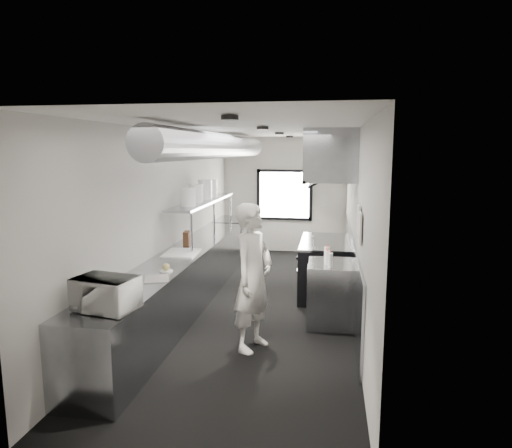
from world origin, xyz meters
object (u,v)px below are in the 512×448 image
at_px(squeeze_bottle_a, 330,260).
at_px(squeeze_bottle_b, 327,258).
at_px(bottle_station, 331,293).
at_px(microwave, 105,294).
at_px(line_cook, 253,277).
at_px(cutting_board, 181,253).
at_px(exhaust_hood, 331,156).
at_px(pass_shelf, 204,202).
at_px(plate_stack_b, 196,193).
at_px(prep_counter, 181,282).
at_px(squeeze_bottle_c, 326,256).
at_px(small_plate, 166,271).
at_px(plate_stack_c, 205,189).
at_px(squeeze_bottle_e, 328,252).
at_px(deli_tub_b, 121,282).
at_px(plate_stack_a, 188,197).
at_px(knife_block, 187,238).
at_px(plate_stack_d, 211,188).
at_px(range, 324,267).
at_px(far_work_table, 232,238).
at_px(deli_tub_a, 100,293).
at_px(squeeze_bottle_d, 326,254).

distance_m(squeeze_bottle_a, squeeze_bottle_b, 0.15).
bearing_deg(bottle_station, microwave, -133.96).
height_order(bottle_station, line_cook, line_cook).
bearing_deg(cutting_board, exhaust_hood, 27.78).
distance_m(pass_shelf, plate_stack_b, 0.39).
xyz_separation_m(prep_counter, pass_shelf, (-0.04, 1.50, 1.09)).
distance_m(exhaust_hood, squeeze_bottle_b, 2.06).
xyz_separation_m(microwave, cutting_board, (-0.06, 2.54, -0.16)).
xyz_separation_m(microwave, squeeze_bottle_a, (2.21, 2.05, -0.07)).
xyz_separation_m(bottle_station, squeeze_bottle_c, (-0.08, 0.00, 0.54)).
height_order(small_plate, plate_stack_c, plate_stack_c).
height_order(squeeze_bottle_c, squeeze_bottle_e, squeeze_bottle_c).
xyz_separation_m(deli_tub_b, squeeze_bottle_a, (2.43, 1.26, 0.06)).
distance_m(small_plate, cutting_board, 1.06).
height_order(prep_counter, plate_stack_b, plate_stack_b).
height_order(bottle_station, squeeze_bottle_e, squeeze_bottle_e).
height_order(exhaust_hood, plate_stack_a, exhaust_hood).
distance_m(line_cook, knife_block, 2.36).
bearing_deg(plate_stack_d, range, -21.84).
bearing_deg(deli_tub_b, cutting_board, 84.75).
xyz_separation_m(plate_stack_c, plate_stack_d, (0.00, 0.44, -0.01)).
bearing_deg(range, small_plate, -132.42).
relative_size(pass_shelf, far_work_table, 2.50).
bearing_deg(plate_stack_a, squeeze_bottle_b, -21.94).
relative_size(line_cook, deli_tub_a, 14.73).
relative_size(bottle_station, deli_tub_a, 7.18).
distance_m(line_cook, plate_stack_a, 2.41).
relative_size(prep_counter, bottle_station, 6.67).
xyz_separation_m(prep_counter, plate_stack_a, (-0.05, 0.61, 1.27)).
bearing_deg(squeeze_bottle_d, knife_block, 162.52).
bearing_deg(plate_stack_a, plate_stack_d, 89.86).
bearing_deg(plate_stack_d, deli_tub_a, -91.92).
distance_m(microwave, deli_tub_b, 0.83).
bearing_deg(cutting_board, line_cook, -42.39).
bearing_deg(pass_shelf, line_cook, -62.90).
xyz_separation_m(knife_block, plate_stack_d, (0.06, 1.42, 0.73)).
bearing_deg(squeeze_bottle_a, deli_tub_b, -152.60).
bearing_deg(cutting_board, far_work_table, 90.12).
distance_m(range, line_cook, 2.58).
distance_m(squeeze_bottle_a, squeeze_bottle_e, 0.56).
distance_m(plate_stack_c, plate_stack_d, 0.44).
relative_size(pass_shelf, knife_block, 13.01).
height_order(plate_stack_a, squeeze_bottle_e, plate_stack_a).
relative_size(line_cook, deli_tub_b, 14.77).
bearing_deg(squeeze_bottle_e, plate_stack_a, 167.35).
distance_m(range, cutting_board, 2.52).
relative_size(squeeze_bottle_a, squeeze_bottle_b, 1.02).
xyz_separation_m(bottle_station, squeeze_bottle_a, (-0.02, -0.26, 0.55)).
relative_size(line_cook, small_plate, 10.43).
distance_m(deli_tub_b, squeeze_bottle_b, 2.78).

